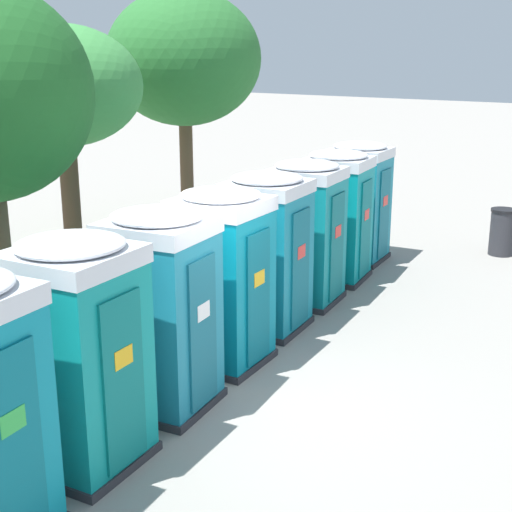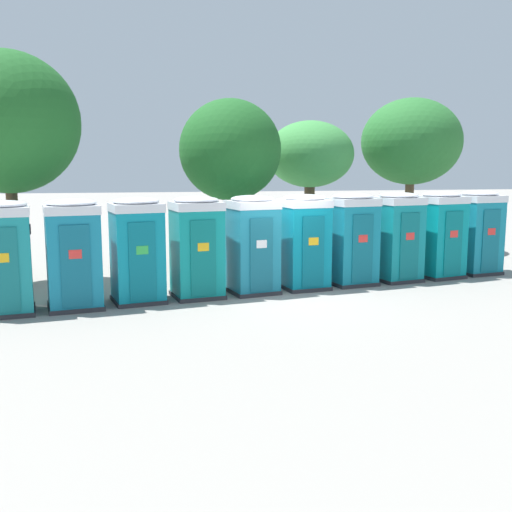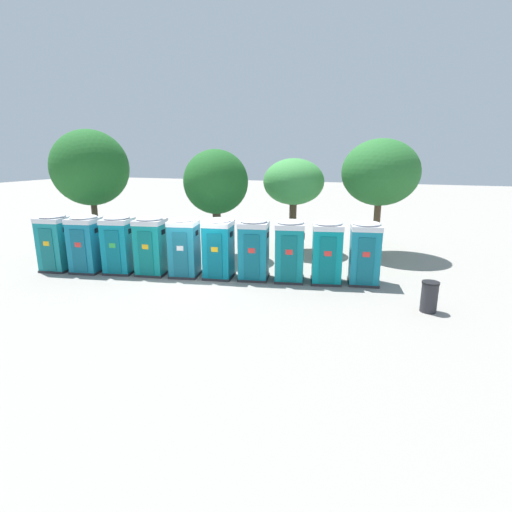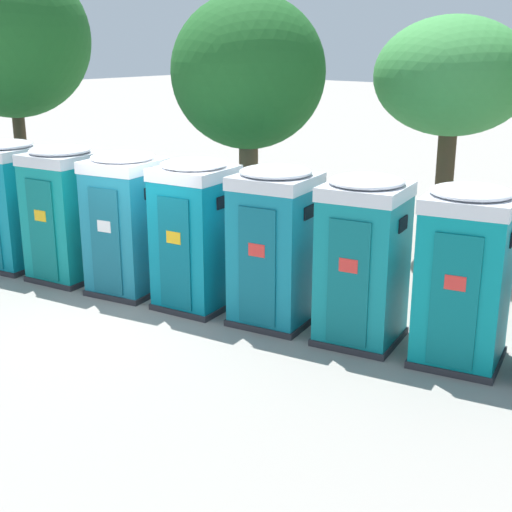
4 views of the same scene
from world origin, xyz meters
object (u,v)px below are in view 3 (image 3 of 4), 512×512
object	(u,v)px
portapotty_0	(55,242)
street_tree_1	(380,173)
portapotty_8	(327,252)
street_tree_2	(294,182)
portapotty_5	(219,248)
street_tree_3	(216,183)
portapotty_7	(290,250)
portapotty_9	(365,253)
portapotty_6	(254,249)
portapotty_1	(86,243)
portapotty_3	(151,245)
portapotty_2	(119,244)
street_tree_0	(90,168)
portapotty_4	(184,247)
trash_can	(429,297)

from	to	relation	value
portapotty_0	street_tree_1	world-z (taller)	street_tree_1
portapotty_8	street_tree_2	xyz separation A→B (m)	(-2.63, 4.73, 2.36)
portapotty_5	street_tree_3	xyz separation A→B (m)	(-1.51, 3.11, 2.44)
portapotty_7	portapotty_5	bearing A→B (deg)	-169.09
portapotty_5	street_tree_2	bearing A→B (deg)	72.58
street_tree_3	street_tree_2	bearing A→B (deg)	37.03
portapotty_5	portapotty_9	distance (m)	5.94
portapotty_6	portapotty_1	bearing A→B (deg)	-168.49
portapotty_9	street_tree_1	world-z (taller)	street_tree_1
portapotty_3	portapotty_2	bearing A→B (deg)	-169.79
portapotty_1	portapotty_6	size ratio (longest dim) A/B	1.00
portapotty_3	street_tree_3	size ratio (longest dim) A/B	0.48
portapotty_6	street_tree_3	xyz separation A→B (m)	(-2.96, 2.79, 2.44)
street_tree_0	portapotty_8	bearing A→B (deg)	-3.58
portapotty_4	street_tree_2	distance (m)	7.06
street_tree_1	portapotty_6	bearing A→B (deg)	-126.99
portapotty_6	portapotty_9	distance (m)	4.45
portapotty_1	street_tree_0	world-z (taller)	street_tree_0
portapotty_1	street_tree_2	xyz separation A→B (m)	(7.56, 6.73, 2.36)
portapotty_7	trash_can	size ratio (longest dim) A/B	2.46
portapotty_4	trash_can	xyz separation A→B (m)	(9.58, -0.86, -0.76)
portapotty_3	street_tree_3	bearing A→B (deg)	68.78
portapotty_2	street_tree_2	world-z (taller)	street_tree_2
portapotty_3	portapotty_8	size ratio (longest dim) A/B	1.00
portapotty_1	portapotty_8	bearing A→B (deg)	11.09
portapotty_4	portapotty_7	xyz separation A→B (m)	(4.37, 0.83, -0.00)
portapotty_3	street_tree_1	world-z (taller)	street_tree_1
portapotty_3	street_tree_0	world-z (taller)	street_tree_0
portapotty_2	portapotty_3	size ratio (longest dim) A/B	1.00
street_tree_0	portapotty_0	bearing A→B (deg)	-83.51
portapotty_6	street_tree_1	distance (m)	8.03
portapotty_9	portapotty_3	bearing A→B (deg)	-168.83
street_tree_0	trash_can	world-z (taller)	street_tree_0
street_tree_3	portapotty_4	bearing A→B (deg)	-89.15
street_tree_1	street_tree_2	xyz separation A→B (m)	(-4.21, -0.74, -0.52)
portapotty_6	portapotty_7	world-z (taller)	same
portapotty_2	portapotty_6	xyz separation A→B (m)	(5.83, 1.11, -0.00)
portapotty_0	street_tree_1	size ratio (longest dim) A/B	0.44
portapotty_2	trash_can	xyz separation A→B (m)	(12.50, -0.34, -0.76)
portapotty_7	portapotty_9	xyz separation A→B (m)	(2.90, 0.63, -0.00)
portapotty_8	street_tree_3	world-z (taller)	street_tree_3
portapotty_7	trash_can	xyz separation A→B (m)	(5.21, -1.69, -0.76)
portapotty_2	portapotty_4	size ratio (longest dim) A/B	1.00
portapotty_3	portapotty_8	distance (m)	7.42
portapotty_0	street_tree_0	xyz separation A→B (m)	(-0.34, 3.00, 3.10)
portapotty_4	street_tree_0	size ratio (longest dim) A/B	0.41
portapotty_7	street_tree_1	distance (m)	7.10
portapotty_4	trash_can	size ratio (longest dim) A/B	2.46
portapotty_9	street_tree_2	distance (m)	6.42
portapotty_2	portapotty_5	distance (m)	4.45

